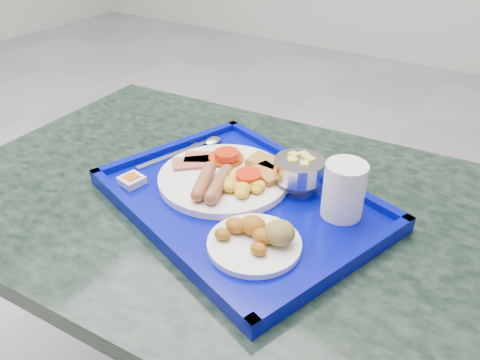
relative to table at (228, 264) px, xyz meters
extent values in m
plane|color=gray|center=(-0.77, 0.23, -0.52)|extent=(6.00, 6.00, 0.00)
cylinder|color=slate|center=(0.00, 0.00, -0.18)|extent=(0.10, 0.10, 0.64)
cube|color=black|center=(0.00, 0.00, 0.16)|extent=(1.17, 0.81, 0.04)
cube|color=#030994|center=(0.04, -0.02, 0.19)|extent=(0.59, 0.51, 0.02)
cube|color=#030994|center=(0.10, 0.15, 0.20)|extent=(0.48, 0.17, 0.01)
cube|color=#030994|center=(-0.01, -0.18, 0.20)|extent=(0.48, 0.17, 0.01)
cube|color=#030994|center=(0.27, -0.09, 0.20)|extent=(0.13, 0.36, 0.01)
cube|color=#030994|center=(-0.19, 0.06, 0.20)|extent=(0.13, 0.36, 0.01)
cylinder|color=white|center=(-0.02, 0.02, 0.20)|extent=(0.26, 0.26, 0.01)
cube|color=#BB5A4B|center=(-0.09, 0.05, 0.22)|extent=(0.10, 0.09, 0.01)
cube|color=#BB5A4B|center=(-0.09, 0.02, 0.22)|extent=(0.10, 0.09, 0.01)
cylinder|color=#BD4807|center=(-0.05, 0.07, 0.22)|extent=(0.07, 0.07, 0.01)
sphere|color=#BD4807|center=(-0.02, 0.06, 0.22)|extent=(0.01, 0.01, 0.01)
sphere|color=#BD4807|center=(-0.04, 0.07, 0.22)|extent=(0.01, 0.01, 0.01)
sphere|color=#BD4807|center=(-0.05, 0.09, 0.22)|extent=(0.01, 0.01, 0.01)
sphere|color=#BD4807|center=(-0.04, 0.06, 0.22)|extent=(0.01, 0.01, 0.01)
sphere|color=#BD4807|center=(-0.07, 0.07, 0.22)|extent=(0.01, 0.01, 0.01)
sphere|color=#BD4807|center=(-0.04, 0.06, 0.22)|extent=(0.01, 0.01, 0.01)
sphere|color=#BD4807|center=(-0.05, 0.09, 0.22)|extent=(0.01, 0.01, 0.01)
sphere|color=#BD4807|center=(-0.04, 0.04, 0.22)|extent=(0.01, 0.01, 0.01)
sphere|color=#BD4807|center=(-0.03, 0.08, 0.22)|extent=(0.01, 0.01, 0.01)
sphere|color=#BD4807|center=(-0.05, 0.06, 0.22)|extent=(0.01, 0.01, 0.01)
sphere|color=#BD4807|center=(-0.06, 0.08, 0.22)|extent=(0.01, 0.01, 0.01)
cube|color=#AA6D2A|center=(0.03, 0.09, 0.22)|extent=(0.07, 0.05, 0.01)
cube|color=#AA6D2A|center=(0.06, 0.06, 0.22)|extent=(0.08, 0.07, 0.01)
cylinder|color=brown|center=(-0.03, -0.04, 0.22)|extent=(0.06, 0.10, 0.03)
cylinder|color=brown|center=(0.00, -0.03, 0.22)|extent=(0.05, 0.10, 0.03)
ellipsoid|color=gold|center=(0.06, 0.01, 0.22)|extent=(0.03, 0.03, 0.02)
ellipsoid|color=gold|center=(0.05, -0.03, 0.22)|extent=(0.03, 0.03, 0.02)
ellipsoid|color=gold|center=(0.02, -0.02, 0.22)|extent=(0.03, 0.03, 0.02)
ellipsoid|color=gold|center=(0.01, -0.02, 0.22)|extent=(0.03, 0.03, 0.02)
ellipsoid|color=gold|center=(0.01, 0.01, 0.22)|extent=(0.03, 0.03, 0.02)
ellipsoid|color=gold|center=(0.06, 0.01, 0.22)|extent=(0.03, 0.03, 0.02)
ellipsoid|color=gold|center=(0.07, 0.01, 0.22)|extent=(0.02, 0.02, 0.01)
ellipsoid|color=gold|center=(0.04, -0.02, 0.22)|extent=(0.02, 0.02, 0.02)
ellipsoid|color=gold|center=(0.03, -0.02, 0.22)|extent=(0.02, 0.02, 0.01)
ellipsoid|color=gold|center=(0.07, 0.00, 0.22)|extent=(0.02, 0.02, 0.01)
ellipsoid|color=gold|center=(0.05, -0.02, 0.22)|extent=(0.03, 0.03, 0.02)
ellipsoid|color=gold|center=(0.03, -0.01, 0.22)|extent=(0.02, 0.02, 0.01)
cylinder|color=red|center=(-0.04, 0.06, 0.23)|extent=(0.05, 0.05, 0.01)
cylinder|color=red|center=(0.04, 0.02, 0.23)|extent=(0.05, 0.05, 0.01)
cylinder|color=white|center=(0.13, -0.12, 0.20)|extent=(0.15, 0.15, 0.01)
ellipsoid|color=#A65E13|center=(0.16, -0.14, 0.22)|extent=(0.03, 0.02, 0.02)
ellipsoid|color=#A65E13|center=(0.15, -0.11, 0.22)|extent=(0.04, 0.03, 0.02)
ellipsoid|color=#A65E13|center=(0.12, -0.10, 0.22)|extent=(0.04, 0.04, 0.03)
ellipsoid|color=#A65E13|center=(0.10, -0.11, 0.22)|extent=(0.04, 0.03, 0.02)
ellipsoid|color=#A65E13|center=(0.09, -0.14, 0.22)|extent=(0.03, 0.02, 0.02)
ellipsoid|color=olive|center=(0.17, -0.10, 0.23)|extent=(0.05, 0.05, 0.04)
cylinder|color=#ADADAF|center=(0.12, 0.07, 0.20)|extent=(0.06, 0.06, 0.01)
cylinder|color=#ADADAF|center=(0.12, 0.07, 0.21)|extent=(0.02, 0.02, 0.02)
cylinder|color=#ADADAF|center=(0.12, 0.07, 0.24)|extent=(0.09, 0.09, 0.04)
cube|color=#F5F45D|center=(0.11, 0.09, 0.26)|extent=(0.02, 0.02, 0.01)
cube|color=#F5F45D|center=(0.13, 0.08, 0.26)|extent=(0.02, 0.02, 0.01)
cube|color=#F5F45D|center=(0.13, 0.06, 0.26)|extent=(0.02, 0.02, 0.01)
cube|color=#F5F45D|center=(0.10, 0.08, 0.26)|extent=(0.02, 0.02, 0.01)
cube|color=#F5F45D|center=(0.10, 0.07, 0.26)|extent=(0.02, 0.02, 0.01)
cylinder|color=white|center=(0.22, 0.04, 0.25)|extent=(0.07, 0.07, 0.10)
cylinder|color=#D05A0B|center=(0.22, 0.04, 0.29)|extent=(0.06, 0.06, 0.01)
cube|color=#ADADAF|center=(-0.15, 0.04, 0.20)|extent=(0.03, 0.14, 0.00)
ellipsoid|color=#ADADAF|center=(-0.13, 0.14, 0.20)|extent=(0.04, 0.05, 0.01)
cube|color=#ADADAF|center=(-0.17, 0.05, 0.20)|extent=(0.07, 0.19, 0.00)
cube|color=silver|center=(-0.16, -0.09, 0.20)|extent=(0.05, 0.05, 0.01)
cube|color=#CB4E16|center=(-0.16, -0.09, 0.21)|extent=(0.03, 0.03, 0.00)
camera|label=1|loc=(0.43, -0.62, 0.69)|focal=35.00mm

